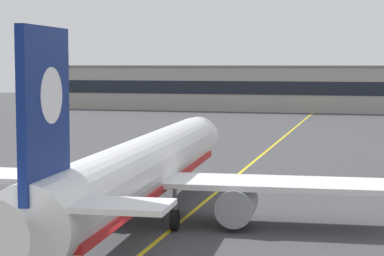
{
  "coord_description": "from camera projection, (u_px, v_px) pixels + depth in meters",
  "views": [
    {
      "loc": [
        13.12,
        -31.98,
        10.09
      ],
      "look_at": [
        0.07,
        16.2,
        5.69
      ],
      "focal_mm": 68.13,
      "sensor_mm": 36.0,
      "label": 1
    }
  ],
  "objects": [
    {
      "name": "safety_cone_by_nose_gear",
      "position": [
        229.0,
        180.0,
        61.92
      ],
      "size": [
        0.44,
        0.44,
        0.55
      ],
      "color": "orange",
      "rests_on": "ground"
    },
    {
      "name": "terminal_building",
      "position": [
        349.0,
        89.0,
        153.48
      ],
      "size": [
        142.35,
        12.4,
        9.79
      ],
      "color": "#9E998E",
      "rests_on": "ground"
    },
    {
      "name": "airliner_foreground",
      "position": [
        141.0,
        170.0,
        46.16
      ],
      "size": [
        32.28,
        41.53,
        11.65
      ],
      "color": "white",
      "rests_on": "ground"
    },
    {
      "name": "taxiway_centreline",
      "position": [
        232.0,
        179.0,
        63.9
      ],
      "size": [
        4.32,
        179.96,
        0.01
      ],
      "primitive_type": "cube",
      "rotation": [
        0.0,
        0.0,
        0.02
      ],
      "color": "yellow",
      "rests_on": "ground"
    }
  ]
}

